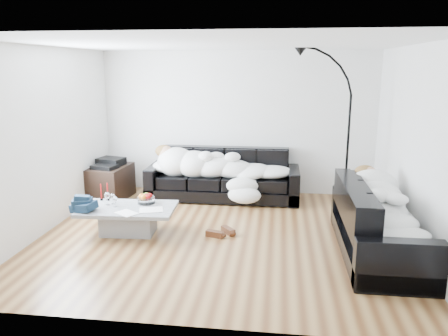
# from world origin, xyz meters

# --- Properties ---
(ground) EXTENTS (5.00, 5.00, 0.00)m
(ground) POSITION_xyz_m (0.00, 0.00, 0.00)
(ground) COLOR brown
(ground) RESTS_ON ground
(wall_back) EXTENTS (5.00, 0.02, 2.60)m
(wall_back) POSITION_xyz_m (0.00, 2.25, 1.30)
(wall_back) COLOR silver
(wall_back) RESTS_ON ground
(wall_left) EXTENTS (0.02, 4.50, 2.60)m
(wall_left) POSITION_xyz_m (-2.50, 0.00, 1.30)
(wall_left) COLOR silver
(wall_left) RESTS_ON ground
(wall_right) EXTENTS (0.02, 4.50, 2.60)m
(wall_right) POSITION_xyz_m (2.50, 0.00, 1.30)
(wall_right) COLOR silver
(wall_right) RESTS_ON ground
(ceiling) EXTENTS (5.00, 5.00, 0.00)m
(ceiling) POSITION_xyz_m (0.00, 0.00, 2.60)
(ceiling) COLOR white
(ceiling) RESTS_ON ground
(sofa_back) EXTENTS (2.68, 0.93, 0.88)m
(sofa_back) POSITION_xyz_m (-0.20, 1.75, 0.44)
(sofa_back) COLOR black
(sofa_back) RESTS_ON ground
(sofa_right) EXTENTS (0.94, 2.19, 0.89)m
(sofa_right) POSITION_xyz_m (2.06, -0.36, 0.44)
(sofa_right) COLOR black
(sofa_right) RESTS_ON ground
(sleeper_back) EXTENTS (2.27, 0.78, 0.45)m
(sleeper_back) POSITION_xyz_m (-0.20, 1.70, 0.65)
(sleeper_back) COLOR white
(sleeper_back) RESTS_ON sofa_back
(sleeper_right) EXTENTS (0.79, 1.88, 0.46)m
(sleeper_right) POSITION_xyz_m (2.06, -0.36, 0.65)
(sleeper_right) COLOR white
(sleeper_right) RESTS_ON sofa_right
(teal_cushion) EXTENTS (0.42, 0.38, 0.20)m
(teal_cushion) POSITION_xyz_m (2.00, 0.31, 0.72)
(teal_cushion) COLOR #094343
(teal_cushion) RESTS_ON sofa_right
(coffee_table) EXTENTS (1.37, 0.84, 0.39)m
(coffee_table) POSITION_xyz_m (-1.32, -0.10, 0.19)
(coffee_table) COLOR #939699
(coffee_table) RESTS_ON ground
(fruit_bowl) EXTENTS (0.29, 0.29, 0.15)m
(fruit_bowl) POSITION_xyz_m (-1.11, 0.11, 0.46)
(fruit_bowl) COLOR white
(fruit_bowl) RESTS_ON coffee_table
(wine_glass_a) EXTENTS (0.07, 0.07, 0.15)m
(wine_glass_a) POSITION_xyz_m (-1.57, 0.01, 0.46)
(wine_glass_a) COLOR white
(wine_glass_a) RESTS_ON coffee_table
(wine_glass_b) EXTENTS (0.10, 0.10, 0.19)m
(wine_glass_b) POSITION_xyz_m (-1.64, -0.03, 0.48)
(wine_glass_b) COLOR white
(wine_glass_b) RESTS_ON coffee_table
(wine_glass_c) EXTENTS (0.08, 0.08, 0.15)m
(wine_glass_c) POSITION_xyz_m (-1.49, -0.10, 0.46)
(wine_glass_c) COLOR white
(wine_glass_c) RESTS_ON coffee_table
(candle_left) EXTENTS (0.06, 0.06, 0.24)m
(candle_left) POSITION_xyz_m (-1.81, 0.17, 0.51)
(candle_left) COLOR maroon
(candle_left) RESTS_ON coffee_table
(candle_right) EXTENTS (0.05, 0.05, 0.26)m
(candle_right) POSITION_xyz_m (-1.72, 0.18, 0.52)
(candle_right) COLOR maroon
(candle_right) RESTS_ON coffee_table
(newspaper_a) EXTENTS (0.37, 0.32, 0.01)m
(newspaper_a) POSITION_xyz_m (-0.95, -0.18, 0.39)
(newspaper_a) COLOR silver
(newspaper_a) RESTS_ON coffee_table
(newspaper_b) EXTENTS (0.35, 0.33, 0.01)m
(newspaper_b) POSITION_xyz_m (-1.24, -0.36, 0.39)
(newspaper_b) COLOR silver
(newspaper_b) RESTS_ON coffee_table
(navy_jacket) EXTENTS (0.36, 0.31, 0.16)m
(navy_jacket) POSITION_xyz_m (-1.85, -0.34, 0.55)
(navy_jacket) COLOR black
(navy_jacket) RESTS_ON coffee_table
(shoes) EXTENTS (0.52, 0.47, 0.10)m
(shoes) POSITION_xyz_m (-0.00, -0.02, 0.05)
(shoes) COLOR #472311
(shoes) RESTS_ON ground
(av_cabinet) EXTENTS (0.67, 0.91, 0.60)m
(av_cabinet) POSITION_xyz_m (-2.20, 1.47, 0.30)
(av_cabinet) COLOR black
(av_cabinet) RESTS_ON ground
(stereo) EXTENTS (0.51, 0.43, 0.13)m
(stereo) POSITION_xyz_m (-2.20, 1.47, 0.66)
(stereo) COLOR black
(stereo) RESTS_ON av_cabinet
(floor_lamp) EXTENTS (0.87, 0.42, 2.32)m
(floor_lamp) POSITION_xyz_m (1.85, 1.26, 1.16)
(floor_lamp) COLOR black
(floor_lamp) RESTS_ON ground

